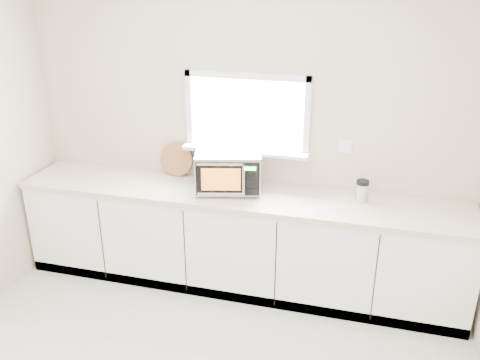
% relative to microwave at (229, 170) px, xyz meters
% --- Properties ---
extents(back_wall, '(4.00, 0.17, 2.70)m').
position_rel_microwave_xyz_m(back_wall, '(0.10, 0.25, 0.26)').
color(back_wall, beige).
rests_on(back_wall, ground).
extents(cabinets, '(3.92, 0.60, 0.88)m').
position_rel_microwave_xyz_m(cabinets, '(0.10, -0.05, -0.67)').
color(cabinets, white).
rests_on(cabinets, ground).
extents(countertop, '(3.92, 0.64, 0.04)m').
position_rel_microwave_xyz_m(countertop, '(0.10, -0.06, -0.21)').
color(countertop, beige).
rests_on(countertop, cabinets).
extents(microwave, '(0.63, 0.55, 0.35)m').
position_rel_microwave_xyz_m(microwave, '(0.00, 0.00, 0.00)').
color(microwave, black).
rests_on(microwave, countertop).
extents(knife_block, '(0.14, 0.22, 0.30)m').
position_rel_microwave_xyz_m(knife_block, '(-0.14, -0.12, -0.06)').
color(knife_block, '#412F17').
rests_on(knife_block, countertop).
extents(cutting_board, '(0.32, 0.08, 0.32)m').
position_rel_microwave_xyz_m(cutting_board, '(-0.56, 0.19, -0.03)').
color(cutting_board, '#9C653C').
rests_on(cutting_board, countertop).
extents(coffee_grinder, '(0.11, 0.11, 0.19)m').
position_rel_microwave_xyz_m(coffee_grinder, '(1.13, 0.05, -0.09)').
color(coffee_grinder, '#B1B4B9').
rests_on(coffee_grinder, countertop).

